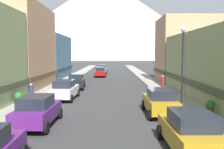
% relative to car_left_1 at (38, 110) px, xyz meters
% --- Properties ---
extents(sidewalk_left, '(2.50, 100.00, 0.15)m').
position_rel_car_left_1_xyz_m(sidewalk_left, '(-2.45, 25.17, -0.82)').
color(sidewalk_left, gray).
rests_on(sidewalk_left, ground).
extents(sidewalk_right, '(2.50, 100.00, 0.15)m').
position_rel_car_left_1_xyz_m(sidewalk_right, '(10.05, 25.17, -0.82)').
color(sidewalk_right, gray).
rests_on(sidewalk_right, ground).
extents(storefront_left_2, '(6.62, 11.85, 9.83)m').
position_rel_car_left_1_xyz_m(storefront_left_2, '(-6.86, 15.96, 3.85)').
color(storefront_left_2, tan).
rests_on(storefront_left_2, ground).
extents(storefront_left_3, '(7.06, 13.76, 7.24)m').
position_rel_car_left_1_xyz_m(storefront_left_3, '(-7.08, 29.18, 2.58)').
color(storefront_left_3, slate).
rests_on(storefront_left_3, ground).
extents(storefront_right_2, '(7.70, 8.78, 6.25)m').
position_rel_car_left_1_xyz_m(storefront_right_2, '(15.00, 14.33, 2.11)').
color(storefront_right_2, '#8C9966').
rests_on(storefront_right_2, ground).
extents(storefront_right_3, '(9.57, 8.27, 9.39)m').
position_rel_car_left_1_xyz_m(storefront_right_3, '(15.94, 23.40, 3.64)').
color(storefront_right_3, tan).
rests_on(storefront_right_3, ground).
extents(car_left_1, '(2.13, 4.43, 1.78)m').
position_rel_car_left_1_xyz_m(car_left_1, '(0.00, 0.00, 0.00)').
color(car_left_1, '#591E72').
rests_on(car_left_1, ground).
extents(car_left_2, '(2.24, 4.48, 1.78)m').
position_rel_car_left_1_xyz_m(car_left_2, '(-0.00, 8.60, 0.00)').
color(car_left_2, silver).
rests_on(car_left_2, ground).
extents(car_left_3, '(2.26, 4.49, 1.78)m').
position_rel_car_left_1_xyz_m(car_left_3, '(-0.00, 15.97, 0.00)').
color(car_left_3, black).
rests_on(car_left_3, ground).
extents(car_right_0, '(2.14, 4.44, 1.78)m').
position_rel_car_left_1_xyz_m(car_right_0, '(7.60, -3.97, 0.00)').
color(car_right_0, '#B28419').
rests_on(car_right_0, ground).
extents(car_right_1, '(2.08, 4.41, 1.78)m').
position_rel_car_left_1_xyz_m(car_right_1, '(7.60, 2.79, 0.00)').
color(car_right_1, '#B28419').
rests_on(car_right_1, ground).
extents(car_driving_0, '(2.06, 4.40, 1.78)m').
position_rel_car_left_1_xyz_m(car_driving_0, '(2.20, 40.77, 0.00)').
color(car_driving_0, slate).
rests_on(car_driving_0, ground).
extents(car_driving_1, '(2.06, 4.40, 1.78)m').
position_rel_car_left_1_xyz_m(car_driving_1, '(2.20, 31.69, 0.00)').
color(car_driving_1, '#9E1111').
rests_on(car_driving_1, ground).
extents(potted_plant_1, '(0.64, 0.64, 0.94)m').
position_rel_car_left_1_xyz_m(potted_plant_1, '(-3.20, 5.79, -0.23)').
color(potted_plant_1, gray).
rests_on(potted_plant_1, sidewalk_left).
extents(potted_plant_2, '(0.66, 0.66, 0.97)m').
position_rel_car_left_1_xyz_m(potted_plant_2, '(10.80, 2.20, -0.22)').
color(potted_plant_2, brown).
rests_on(potted_plant_2, sidewalk_right).
extents(pedestrian_0, '(0.36, 0.36, 1.59)m').
position_rel_car_left_1_xyz_m(pedestrian_0, '(10.05, 14.37, -0.02)').
color(pedestrian_0, maroon).
rests_on(pedestrian_0, sidewalk_right).
extents(pedestrian_1, '(0.36, 0.36, 1.54)m').
position_rel_car_left_1_xyz_m(pedestrian_1, '(-2.45, 6.66, -0.05)').
color(pedestrian_1, navy).
rests_on(pedestrian_1, sidewalk_left).
extents(streetlamp_right, '(0.36, 0.36, 5.86)m').
position_rel_car_left_1_xyz_m(streetlamp_right, '(9.15, 3.11, 3.09)').
color(streetlamp_right, black).
rests_on(streetlamp_right, sidewalk_right).
extents(mountain_backdrop, '(228.12, 228.12, 80.67)m').
position_rel_car_left_1_xyz_m(mountain_backdrop, '(-3.86, 250.17, 39.43)').
color(mountain_backdrop, silver).
rests_on(mountain_backdrop, ground).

